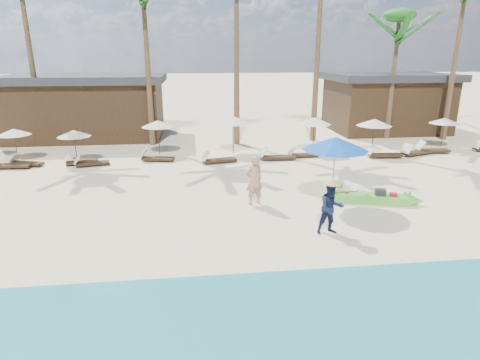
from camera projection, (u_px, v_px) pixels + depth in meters
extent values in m
plane|color=beige|center=(219.00, 235.00, 13.09)|extent=(240.00, 240.00, 0.00)
cube|color=tan|center=(236.00, 337.00, 8.35)|extent=(240.00, 4.50, 0.01)
cube|color=#5CBF3A|center=(370.00, 198.00, 15.91)|extent=(2.90, 1.36, 0.34)
cube|color=white|center=(370.00, 198.00, 15.90)|extent=(2.47, 1.09, 0.15)
cube|color=#262628|center=(380.00, 193.00, 15.78)|extent=(0.48, 0.41, 0.31)
cube|color=silver|center=(361.00, 192.00, 15.94)|extent=(0.38, 0.35, 0.25)
cube|color=#A81623|center=(393.00, 195.00, 15.68)|extent=(0.32, 0.29, 0.20)
cylinder|color=#A81623|center=(347.00, 194.00, 16.05)|extent=(0.20, 0.20, 0.08)
cylinder|color=#262628|center=(341.00, 194.00, 16.00)|extent=(0.18, 0.18, 0.07)
sphere|color=tan|center=(335.00, 192.00, 16.07)|extent=(0.16, 0.16, 0.16)
cylinder|color=yellow|center=(405.00, 196.00, 15.72)|extent=(0.13, 0.13, 0.16)
cylinder|color=yellow|center=(409.00, 196.00, 15.70)|extent=(0.13, 0.13, 0.16)
imported|color=tan|center=(254.00, 180.00, 15.50)|extent=(0.84, 0.70, 1.97)
imported|color=#151E3B|center=(331.00, 208.00, 12.96)|extent=(0.90, 0.73, 1.77)
cylinder|color=#99999E|center=(333.00, 172.00, 15.43)|extent=(0.06, 0.06, 2.61)
cone|color=#124BAE|center=(336.00, 143.00, 15.09)|extent=(2.50, 2.50, 0.51)
cylinder|color=#3A2717|center=(16.00, 146.00, 21.87)|extent=(0.04, 0.04, 1.76)
cone|color=beige|center=(14.00, 132.00, 21.64)|extent=(1.76, 1.76, 0.35)
cube|color=#3A2717|center=(12.00, 165.00, 20.68)|extent=(1.87, 0.72, 0.13)
cube|color=#3A2717|center=(27.00, 163.00, 21.16)|extent=(1.73, 0.98, 0.12)
cube|color=beige|center=(14.00, 157.00, 21.19)|extent=(0.50, 0.61, 0.48)
cylinder|color=#3A2717|center=(76.00, 147.00, 21.47)|extent=(0.04, 0.04, 1.77)
cone|color=beige|center=(74.00, 133.00, 21.24)|extent=(1.77, 1.77, 0.35)
cube|color=#3A2717|center=(82.00, 162.00, 21.46)|extent=(1.73, 0.94, 0.12)
cube|color=beige|center=(67.00, 158.00, 21.12)|extent=(0.49, 0.61, 0.48)
cube|color=#3A2717|center=(93.00, 163.00, 21.17)|extent=(1.75, 0.93, 0.12)
cube|color=beige|center=(77.00, 159.00, 20.83)|extent=(0.49, 0.61, 0.49)
cylinder|color=#3A2717|center=(159.00, 138.00, 23.54)|extent=(0.05, 0.05, 1.93)
cone|color=beige|center=(158.00, 124.00, 23.29)|extent=(1.93, 1.93, 0.39)
cube|color=#3A2717|center=(158.00, 158.00, 22.10)|extent=(1.84, 0.90, 0.12)
cube|color=beige|center=(144.00, 153.00, 22.07)|extent=(0.50, 0.64, 0.51)
cylinder|color=#3A2717|center=(233.00, 135.00, 23.74)|extent=(0.05, 0.05, 2.13)
cone|color=beige|center=(233.00, 120.00, 23.46)|extent=(2.13, 2.13, 0.43)
cube|color=#3A2717|center=(220.00, 160.00, 21.77)|extent=(1.88, 0.96, 0.13)
cube|color=beige|center=(206.00, 156.00, 21.42)|extent=(0.52, 0.65, 0.52)
cube|color=#3A2717|center=(279.00, 157.00, 22.37)|extent=(1.90, 0.69, 0.13)
cube|color=beige|center=(264.00, 152.00, 22.21)|extent=(0.45, 0.63, 0.55)
cylinder|color=#3A2717|center=(313.00, 135.00, 23.94)|extent=(0.05, 0.05, 2.04)
cone|color=beige|center=(314.00, 121.00, 23.67)|extent=(2.04, 2.04, 0.41)
cube|color=#3A2717|center=(304.00, 155.00, 22.97)|extent=(1.70, 0.63, 0.12)
cube|color=beige|center=(292.00, 150.00, 22.77)|extent=(0.40, 0.56, 0.49)
cube|color=#3A2717|center=(343.00, 152.00, 23.62)|extent=(1.76, 0.83, 0.12)
cube|color=beige|center=(332.00, 148.00, 23.33)|extent=(0.47, 0.60, 0.49)
cylinder|color=#3A2717|center=(373.00, 137.00, 23.42)|extent=(0.05, 0.05, 2.03)
cone|color=beige|center=(374.00, 122.00, 23.16)|extent=(2.03, 2.03, 0.41)
cube|color=#3A2717|center=(385.00, 155.00, 22.83)|extent=(1.92, 0.81, 0.13)
cube|color=beige|center=(371.00, 149.00, 22.73)|extent=(0.48, 0.65, 0.54)
cylinder|color=#3A2717|center=(443.00, 133.00, 25.20)|extent=(0.05, 0.05, 1.83)
cone|color=beige|center=(445.00, 121.00, 24.97)|extent=(1.83, 1.83, 0.37)
cube|color=#3A2717|center=(416.00, 153.00, 23.40)|extent=(1.98, 1.21, 0.13)
cube|color=beige|center=(407.00, 148.00, 22.94)|extent=(0.60, 0.72, 0.55)
cube|color=#3A2717|center=(433.00, 150.00, 23.91)|extent=(1.93, 0.76, 0.13)
cube|color=beige|center=(420.00, 145.00, 23.78)|extent=(0.47, 0.64, 0.55)
cube|color=beige|center=(478.00, 144.00, 24.29)|extent=(0.38, 0.54, 0.49)
cone|color=brown|center=(31.00, 58.00, 24.56)|extent=(0.40, 0.40, 10.89)
cone|color=brown|center=(148.00, 65.00, 24.72)|extent=(0.40, 0.40, 10.08)
cone|color=brown|center=(237.00, 55.00, 24.92)|extent=(0.40, 0.40, 11.26)
cone|color=brown|center=(318.00, 39.00, 25.59)|extent=(0.40, 0.40, 13.16)
cone|color=brown|center=(393.00, 79.00, 27.09)|extent=(0.40, 0.40, 8.07)
ellipsoid|color=#1C6419|center=(400.00, 15.00, 25.88)|extent=(2.08, 2.08, 0.88)
cone|color=brown|center=(455.00, 60.00, 26.33)|extent=(0.40, 0.40, 10.64)
cube|color=#3A2717|center=(88.00, 110.00, 28.19)|extent=(10.00, 6.00, 3.80)
cube|color=#2D2D33|center=(85.00, 79.00, 27.55)|extent=(10.80, 6.60, 0.50)
cube|color=#3A2717|center=(385.00, 106.00, 30.69)|extent=(8.00, 6.00, 3.80)
cube|color=#2D2D33|center=(388.00, 77.00, 30.04)|extent=(8.80, 6.60, 0.50)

